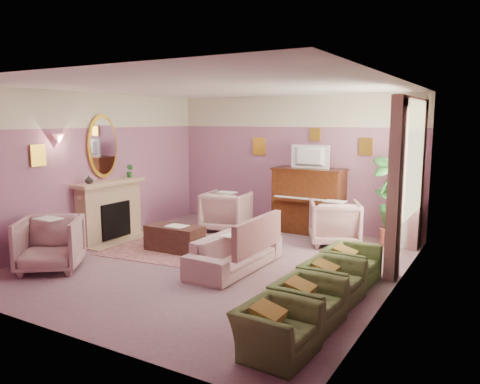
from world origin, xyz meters
The scene contains 48 objects.
floor centered at (0.00, 0.00, 0.00)m, with size 5.50×6.00×0.01m, color #846069.
ceiling centered at (0.00, 0.00, 2.80)m, with size 5.50×6.00×0.01m, color white.
wall_back centered at (0.00, 3.00, 1.40)m, with size 5.50×0.02×2.80m, color #7D5276.
wall_front centered at (0.00, -3.00, 1.40)m, with size 5.50×0.02×2.80m, color #7D5276.
wall_left centered at (-2.75, 0.00, 1.40)m, with size 0.02×6.00×2.80m, color #7D5276.
wall_right centered at (2.75, 0.00, 1.40)m, with size 0.02×6.00×2.80m, color #7D5276.
picture_rail_band centered at (0.00, 2.99, 2.47)m, with size 5.50×0.01×0.65m, color beige.
stripe_panel centered at (2.73, 1.30, 1.07)m, with size 0.01×3.00×2.15m, color #9AA489.
fireplace_surround centered at (-2.59, 0.20, 0.55)m, with size 0.30×1.40×1.10m, color tan.
fireplace_inset centered at (-2.49, 0.20, 0.40)m, with size 0.18×0.72×0.68m, color black.
fire_ember centered at (-2.45, 0.20, 0.22)m, with size 0.06×0.54×0.10m, color #EE5214.
mantel_shelf centered at (-2.56, 0.20, 1.12)m, with size 0.40×1.55×0.07m, color tan.
hearth centered at (-2.39, 0.20, 0.01)m, with size 0.55×1.50×0.02m, color tan.
mirror_frame centered at (-2.70, 0.20, 1.80)m, with size 0.04×0.72×1.20m, color gold.
mirror_glass centered at (-2.67, 0.20, 1.80)m, with size 0.01×0.60×1.06m, color white.
sconce_shade centered at (-2.62, -0.85, 1.98)m, with size 0.20×0.20×0.16m, color #E98D7A.
piano centered at (0.50, 2.68, 0.65)m, with size 1.40×0.60×1.30m, color #441E0D.
piano_keyshelf centered at (0.50, 2.33, 0.72)m, with size 1.30×0.12×0.06m, color #441E0D.
piano_keys centered at (0.50, 2.33, 0.76)m, with size 1.20×0.08×0.02m, color white.
piano_top centered at (0.50, 2.68, 1.31)m, with size 1.45×0.65×0.04m, color #441E0D.
television centered at (0.50, 2.63, 1.60)m, with size 0.80×0.12×0.48m, color black.
print_back_left centered at (-0.80, 2.96, 1.72)m, with size 0.30×0.03×0.38m, color gold.
print_back_right centered at (1.55, 2.96, 1.78)m, with size 0.26×0.03×0.34m, color gold.
print_back_mid centered at (0.50, 2.96, 2.00)m, with size 0.22×0.03×0.26m, color gold.
print_left_wall centered at (-2.71, -1.20, 1.72)m, with size 0.03×0.28×0.36m, color gold.
window_blind centered at (2.70, 1.55, 1.70)m, with size 0.03×1.40×1.80m, color beige.
curtain_left centered at (2.62, 0.63, 1.30)m, with size 0.16×0.34×2.60m, color #965C5E.
curtain_right centered at (2.62, 2.47, 1.30)m, with size 0.16×0.34×2.60m, color #965C5E.
pelmet centered at (2.62, 1.55, 2.56)m, with size 0.16×2.20×0.16m, color #965C5E.
mantel_plant centered at (-2.55, 0.75, 1.29)m, with size 0.16×0.16×0.28m, color #256727.
mantel_vase centered at (-2.55, -0.30, 1.23)m, with size 0.16×0.16×0.16m, color beige.
area_rug centered at (-0.96, 0.29, 0.01)m, with size 2.50×1.80×0.01m, color #9E605D.
coffee_table centered at (-1.03, 0.20, 0.23)m, with size 1.00×0.50×0.45m, color #3C2118.
table_paper centered at (-0.98, 0.20, 0.46)m, with size 0.35×0.28×0.01m, color silver.
sofa centered at (0.42, -0.14, 0.37)m, with size 0.61×1.84×0.75m, color tan.
sofa_throw centered at (0.82, -0.14, 0.60)m, with size 0.09×1.40×0.51m, color #965C5E.
floral_armchair_left centered at (-1.03, 1.95, 0.46)m, with size 0.88×0.88×0.91m, color tan.
floral_armchair_right centered at (1.27, 2.04, 0.46)m, with size 0.88×0.88×0.91m, color tan.
floral_armchair_front centered at (-2.01, -1.61, 0.46)m, with size 0.88×0.88×0.91m, color tan.
olive_chair_a centered at (2.15, -2.25, 0.34)m, with size 0.55×0.78×0.67m, color #556733.
olive_chair_b centered at (2.15, -1.43, 0.34)m, with size 0.55×0.78×0.67m, color #556733.
olive_chair_c centered at (2.15, -0.61, 0.34)m, with size 0.55×0.78×0.67m, color #556733.
olive_chair_d centered at (2.15, 0.21, 0.34)m, with size 0.55×0.78×0.67m, color #556733.
side_table centered at (2.39, 2.64, 0.35)m, with size 0.52×0.52×0.70m, color silver.
side_plant_big centered at (2.39, 2.64, 0.87)m, with size 0.30×0.30×0.34m, color #256727.
side_plant_small centered at (2.51, 2.54, 0.84)m, with size 0.16×0.16×0.28m, color #256727.
palm_pot centered at (2.18, 2.44, 0.17)m, with size 0.34×0.34×0.34m, color brown.
palm_plant centered at (2.18, 2.44, 1.06)m, with size 0.76×0.76×1.44m, color #256727.
Camera 1 is at (4.00, -6.17, 2.30)m, focal length 35.00 mm.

